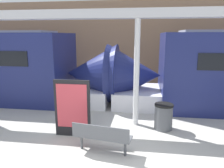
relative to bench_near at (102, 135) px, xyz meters
name	(u,v)px	position (x,y,z in m)	size (l,w,h in m)	color
station_wall	(130,44)	(0.19, 8.25, 2.00)	(56.00, 0.20, 5.00)	#937051
bench_near	(102,135)	(0.00, 0.00, 0.00)	(1.56, 0.68, 0.81)	#4C4F54
trash_bin	(163,117)	(1.69, 1.78, -0.08)	(0.60, 0.60, 0.85)	#4C4F54
poster_board	(72,108)	(-1.05, 0.88, 0.38)	(1.08, 0.07, 1.74)	black
support_column_near	(136,74)	(0.78, 2.06, 1.25)	(0.19, 0.19, 3.51)	silver
canopy_beam	(138,14)	(0.78, 2.06, 3.15)	(28.00, 0.60, 0.28)	#B7B7BC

